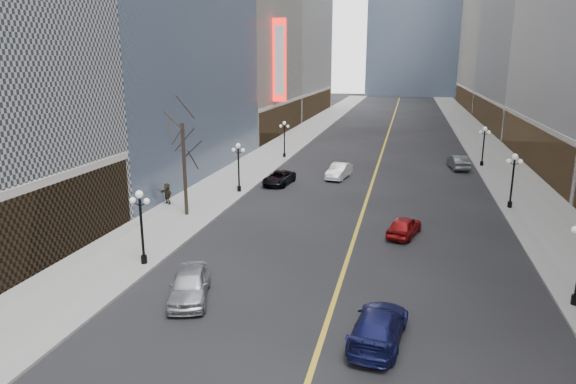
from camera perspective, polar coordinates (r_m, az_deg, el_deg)
The scene contains 17 objects.
sidewalk_east at distance 68.01m, azimuth 22.13°, elevation 3.25°, with size 6.00×230.00×0.15m, color gray.
sidewalk_west at distance 69.30m, azimuth -1.40°, elevation 4.50°, with size 6.00×230.00×0.15m, color gray.
lane_line at distance 77.08m, azimuth 10.68°, elevation 5.21°, with size 0.25×200.00×0.02m, color gold.
streetlamp_east_2 at distance 45.82m, azimuth 23.73°, elevation 1.75°, with size 1.26×0.44×4.52m.
streetlamp_east_3 at distance 63.33m, azimuth 20.93°, elevation 5.21°, with size 1.26×0.44×4.52m.
streetlamp_west_1 at distance 31.41m, azimuth -16.01°, elevation -2.96°, with size 1.26×0.44×4.52m.
streetlamp_west_2 at distance 47.43m, azimuth -5.52°, elevation 3.30°, with size 1.26×0.44×4.52m.
streetlamp_west_3 at distance 64.50m, azimuth -0.41°, elevation 6.31°, with size 1.26×0.44×4.52m.
theatre_marquee at distance 78.43m, azimuth -0.93°, elevation 14.41°, with size 2.00×0.55×12.00m.
tree_west_far at distance 40.16m, azimuth -11.60°, elevation 5.90°, with size 3.60×3.60×7.92m.
car_nb_near at distance 27.27m, azimuth -10.89°, elevation -10.04°, with size 1.92×4.77×1.62m, color #ACB0B4.
car_nb_mid at distance 53.90m, azimuth 5.69°, elevation 2.33°, with size 1.64×4.71×1.55m, color silver.
car_nb_far at distance 50.96m, azimuth -1.01°, elevation 1.58°, with size 2.22×4.82×1.34m, color black.
car_sb_near at distance 23.44m, azimuth 10.05°, elevation -14.44°, with size 2.10×5.16×1.50m, color #121546.
car_sb_mid at distance 36.95m, azimuth 12.79°, elevation -3.73°, with size 1.66×4.13×1.41m, color maroon.
car_sb_far at distance 61.37m, azimuth 18.40°, elevation 3.16°, with size 1.68×4.82×1.59m, color #4E5356.
ped_west_far at distance 44.68m, azimuth -13.29°, elevation -0.16°, with size 1.65×0.47×1.78m, color #2E2619.
Camera 1 is at (3.19, 3.92, 11.96)m, focal length 32.00 mm.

